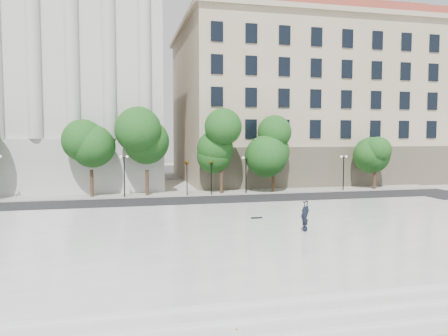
{
  "coord_description": "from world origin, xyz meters",
  "views": [
    {
      "loc": [
        -6.41,
        -22.45,
        6.26
      ],
      "look_at": [
        1.12,
        10.0,
        3.82
      ],
      "focal_mm": 35.0,
      "sensor_mm": 36.0,
      "label": 1
    }
  ],
  "objects_px": {
    "traffic_light_west": "(187,161)",
    "skateboard": "(257,218)",
    "traffic_light_east": "(211,160)",
    "person_lying": "(305,227)"
  },
  "relations": [
    {
      "from": "person_lying",
      "to": "skateboard",
      "type": "distance_m",
      "value": 4.96
    },
    {
      "from": "traffic_light_east",
      "to": "traffic_light_west",
      "type": "bearing_deg",
      "value": 180.0
    },
    {
      "from": "person_lying",
      "to": "skateboard",
      "type": "relative_size",
      "value": 2.26
    },
    {
      "from": "person_lying",
      "to": "skateboard",
      "type": "height_order",
      "value": "person_lying"
    },
    {
      "from": "traffic_light_east",
      "to": "person_lying",
      "type": "bearing_deg",
      "value": -85.05
    },
    {
      "from": "traffic_light_east",
      "to": "skateboard",
      "type": "bearing_deg",
      "value": -89.48
    },
    {
      "from": "skateboard",
      "to": "traffic_light_east",
      "type": "bearing_deg",
      "value": 87.91
    },
    {
      "from": "traffic_light_west",
      "to": "skateboard",
      "type": "relative_size",
      "value": 5.12
    },
    {
      "from": "traffic_light_west",
      "to": "traffic_light_east",
      "type": "xyz_separation_m",
      "value": [
        2.57,
        -0.0,
        0.04
      ]
    },
    {
      "from": "traffic_light_east",
      "to": "person_lying",
      "type": "distance_m",
      "value": 20.54
    }
  ]
}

